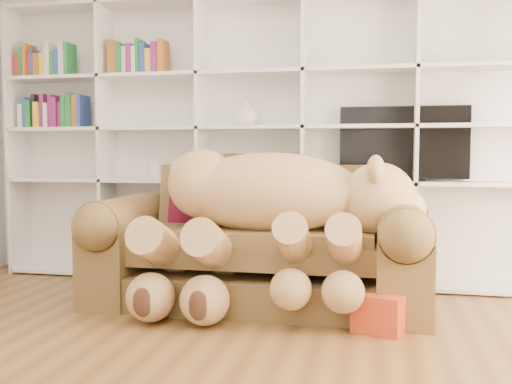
% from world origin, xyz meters
% --- Properties ---
extents(wall_back, '(5.00, 0.02, 2.70)m').
position_xyz_m(wall_back, '(0.00, 2.50, 1.35)').
color(wall_back, silver).
rests_on(wall_back, floor).
extents(bookshelf, '(4.43, 0.35, 2.40)m').
position_xyz_m(bookshelf, '(-0.24, 2.36, 1.31)').
color(bookshelf, white).
rests_on(bookshelf, floor).
extents(sofa, '(2.37, 1.02, 1.00)m').
position_xyz_m(sofa, '(0.19, 1.64, 0.38)').
color(sofa, brown).
rests_on(sofa, floor).
extents(teddy_bear, '(1.91, 1.01, 1.11)m').
position_xyz_m(teddy_bear, '(0.30, 1.44, 0.71)').
color(teddy_bear, tan).
rests_on(teddy_bear, sofa).
extents(throw_pillow, '(0.42, 0.24, 0.44)m').
position_xyz_m(throw_pillow, '(-0.32, 1.81, 0.71)').
color(throw_pillow, '#560E22').
rests_on(throw_pillow, sofa).
extents(gift_box, '(0.37, 0.36, 0.23)m').
position_xyz_m(gift_box, '(1.06, 1.14, 0.12)').
color(gift_box, red).
rests_on(gift_box, floor).
extents(tv, '(1.01, 0.18, 0.60)m').
position_xyz_m(tv, '(1.23, 2.35, 1.16)').
color(tv, black).
rests_on(tv, bookshelf).
extents(picture_frame, '(0.16, 0.08, 0.21)m').
position_xyz_m(picture_frame, '(-0.16, 2.30, 0.98)').
color(picture_frame, '#523B1C').
rests_on(picture_frame, bookshelf).
extents(green_vase, '(0.18, 0.18, 0.18)m').
position_xyz_m(green_vase, '(0.24, 2.30, 0.96)').
color(green_vase, '#2A5231').
rests_on(green_vase, bookshelf).
extents(figurine_tall, '(0.09, 0.09, 0.14)m').
position_xyz_m(figurine_tall, '(-0.90, 2.30, 0.93)').
color(figurine_tall, silver).
rests_on(figurine_tall, bookshelf).
extents(figurine_short, '(0.08, 0.08, 0.13)m').
position_xyz_m(figurine_short, '(-0.86, 2.30, 0.93)').
color(figurine_short, silver).
rests_on(figurine_short, bookshelf).
extents(snow_globe, '(0.10, 0.10, 0.10)m').
position_xyz_m(snow_globe, '(-0.56, 2.30, 0.92)').
color(snow_globe, white).
rests_on(snow_globe, bookshelf).
extents(shelf_vase, '(0.26, 0.26, 0.21)m').
position_xyz_m(shelf_vase, '(-0.05, 2.30, 1.42)').
color(shelf_vase, silver).
rests_on(shelf_vase, bookshelf).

